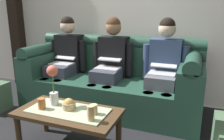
# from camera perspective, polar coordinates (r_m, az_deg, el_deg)

# --- Properties ---
(back_wall_patterned) EXTENTS (6.00, 0.12, 2.90)m
(back_wall_patterned) POSITION_cam_1_polar(r_m,az_deg,el_deg) (3.44, 3.11, 17.28)
(back_wall_patterned) COLOR silver
(back_wall_patterned) RESTS_ON ground_plane
(timber_pillar) EXTENTS (0.20, 0.20, 2.90)m
(timber_pillar) POSITION_cam_1_polar(r_m,az_deg,el_deg) (4.35, -23.30, 15.64)
(timber_pillar) COLOR black
(timber_pillar) RESTS_ON ground_plane
(couch) EXTENTS (2.35, 0.88, 0.96)m
(couch) POSITION_cam_1_polar(r_m,az_deg,el_deg) (3.08, -0.29, -2.79)
(couch) COLOR #234738
(couch) RESTS_ON ground_plane
(person_left) EXTENTS (0.56, 0.67, 1.22)m
(person_left) POSITION_cam_1_polar(r_m,az_deg,el_deg) (3.32, -11.62, 3.35)
(person_left) COLOR #383D4C
(person_left) RESTS_ON ground_plane
(person_middle) EXTENTS (0.56, 0.67, 1.22)m
(person_middle) POSITION_cam_1_polar(r_m,az_deg,el_deg) (3.00, -0.32, 2.46)
(person_middle) COLOR #383D4C
(person_middle) RESTS_ON ground_plane
(person_right) EXTENTS (0.56, 0.67, 1.22)m
(person_right) POSITION_cam_1_polar(r_m,az_deg,el_deg) (2.83, 12.96, 1.28)
(person_right) COLOR #595B66
(person_right) RESTS_ON ground_plane
(coffee_table) EXTENTS (0.96, 0.50, 0.41)m
(coffee_table) POSITION_cam_1_polar(r_m,az_deg,el_deg) (2.19, -10.97, -11.32)
(coffee_table) COLOR #47331E
(coffee_table) RESTS_ON ground_plane
(flower_vase) EXTENTS (0.11, 0.11, 0.40)m
(flower_vase) POSITION_cam_1_polar(r_m,az_deg,el_deg) (2.23, -14.65, -3.05)
(flower_vase) COLOR silver
(flower_vase) RESTS_ON coffee_table
(snack_bowl) EXTENTS (0.13, 0.13, 0.10)m
(snack_bowl) POSITION_cam_1_polar(r_m,az_deg,el_deg) (2.17, -10.76, -8.58)
(snack_bowl) COLOR tan
(snack_bowl) RESTS_ON coffee_table
(cup_near_left) EXTENTS (0.07, 0.07, 0.09)m
(cup_near_left) POSITION_cam_1_polar(r_m,az_deg,el_deg) (2.04, -4.63, -9.83)
(cup_near_left) COLOR #DBB77A
(cup_near_left) RESTS_ON coffee_table
(cup_near_right) EXTENTS (0.07, 0.07, 0.10)m
(cup_near_right) POSITION_cam_1_polar(r_m,az_deg,el_deg) (2.23, -17.31, -8.10)
(cup_near_right) COLOR #B26633
(cup_near_right) RESTS_ON coffee_table
(cup_far_center) EXTENTS (0.06, 0.06, 0.13)m
(cup_far_center) POSITION_cam_1_polar(r_m,az_deg,el_deg) (1.92, -5.39, -10.78)
(cup_far_center) COLOR #DBB77A
(cup_far_center) RESTS_ON coffee_table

